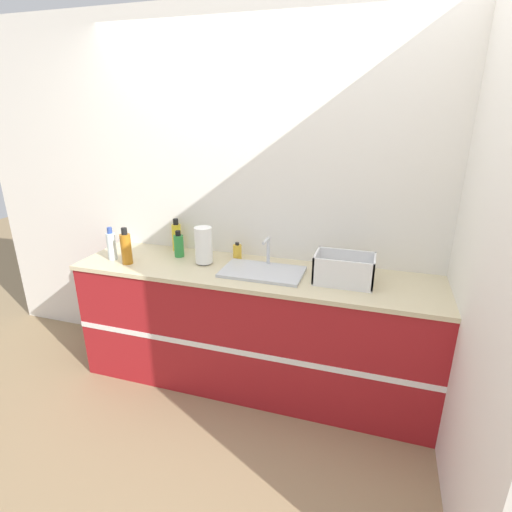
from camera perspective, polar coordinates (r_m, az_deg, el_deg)
ground_plane at (r=2.95m, az=-2.23°, el=-20.60°), size 12.00×12.00×0.00m
wall_back at (r=2.90m, az=1.59°, el=7.67°), size 4.89×0.06×2.60m
wall_right at (r=2.53m, az=28.41°, el=3.34°), size 0.06×2.59×2.60m
counter_cabinet at (r=2.92m, az=-0.37°, el=-10.27°), size 2.52×0.62×0.90m
sink at (r=2.68m, az=0.95°, el=-2.11°), size 0.54×0.32×0.21m
paper_towel_roll at (r=2.82m, az=-7.50°, el=1.51°), size 0.12×0.12×0.27m
dish_rack at (r=2.57m, az=12.45°, el=-2.24°), size 0.37×0.23×0.18m
bottle_amber at (r=2.95m, az=-18.06°, el=1.09°), size 0.07×0.07×0.26m
bottle_clear at (r=3.07m, az=-19.93°, el=1.43°), size 0.06×0.06×0.24m
bottle_yellow at (r=3.14m, az=-11.27°, el=2.75°), size 0.07×0.07×0.25m
bottle_green at (r=3.01m, az=-10.97°, el=1.52°), size 0.07×0.07×0.20m
soap_dispenser at (r=2.91m, az=-2.69°, el=0.61°), size 0.06×0.06×0.13m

